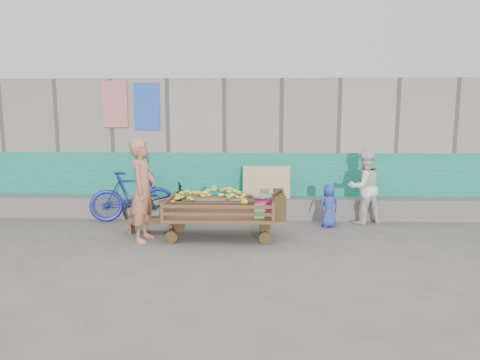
{
  "coord_description": "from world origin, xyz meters",
  "views": [
    {
      "loc": [
        0.09,
        -6.75,
        2.19
      ],
      "look_at": [
        -0.22,
        1.2,
        1.0
      ],
      "focal_mm": 32.0,
      "sensor_mm": 36.0,
      "label": 1
    }
  ],
  "objects_px": {
    "bench": "(152,223)",
    "bicycle_blue": "(133,196)",
    "banana_cart": "(218,204)",
    "child": "(329,206)",
    "woman": "(364,187)",
    "bicycle_dark": "(161,203)",
    "vendor_man": "(143,190)"
  },
  "relations": [
    {
      "from": "bench",
      "to": "bicycle_dark",
      "type": "bearing_deg",
      "value": 90.34
    },
    {
      "from": "bench",
      "to": "child",
      "type": "bearing_deg",
      "value": 9.31
    },
    {
      "from": "bicycle_blue",
      "to": "vendor_man",
      "type": "bearing_deg",
      "value": -177.32
    },
    {
      "from": "bicycle_blue",
      "to": "bench",
      "type": "bearing_deg",
      "value": -167.39
    },
    {
      "from": "child",
      "to": "banana_cart",
      "type": "bearing_deg",
      "value": 0.49
    },
    {
      "from": "banana_cart",
      "to": "woman",
      "type": "relative_size",
      "value": 1.42
    },
    {
      "from": "bicycle_dark",
      "to": "bench",
      "type": "bearing_deg",
      "value": 165.28
    },
    {
      "from": "child",
      "to": "bicycle_dark",
      "type": "height_order",
      "value": "child"
    },
    {
      "from": "banana_cart",
      "to": "bicycle_blue",
      "type": "relative_size",
      "value": 1.23
    },
    {
      "from": "bicycle_dark",
      "to": "bicycle_blue",
      "type": "bearing_deg",
      "value": 59.74
    },
    {
      "from": "bicycle_dark",
      "to": "bicycle_blue",
      "type": "distance_m",
      "value": 0.67
    },
    {
      "from": "banana_cart",
      "to": "woman",
      "type": "height_order",
      "value": "woman"
    },
    {
      "from": "banana_cart",
      "to": "bench",
      "type": "relative_size",
      "value": 2.22
    },
    {
      "from": "woman",
      "to": "bicycle_blue",
      "type": "bearing_deg",
      "value": -20.21
    },
    {
      "from": "banana_cart",
      "to": "bicycle_blue",
      "type": "height_order",
      "value": "bicycle_blue"
    },
    {
      "from": "bench",
      "to": "vendor_man",
      "type": "xyz_separation_m",
      "value": [
        -0.0,
        -0.51,
        0.73
      ]
    },
    {
      "from": "bicycle_dark",
      "to": "child",
      "type": "bearing_deg",
      "value": -109.31
    },
    {
      "from": "vendor_man",
      "to": "child",
      "type": "distance_m",
      "value": 3.62
    },
    {
      "from": "vendor_man",
      "to": "woman",
      "type": "relative_size",
      "value": 1.2
    },
    {
      "from": "child",
      "to": "bicycle_blue",
      "type": "distance_m",
      "value": 4.09
    },
    {
      "from": "bench",
      "to": "bicycle_blue",
      "type": "xyz_separation_m",
      "value": [
        -0.64,
        0.99,
        0.35
      ]
    },
    {
      "from": "banana_cart",
      "to": "child",
      "type": "relative_size",
      "value": 2.51
    },
    {
      "from": "bicycle_dark",
      "to": "bicycle_blue",
      "type": "height_order",
      "value": "bicycle_blue"
    },
    {
      "from": "bench",
      "to": "bicycle_blue",
      "type": "distance_m",
      "value": 1.23
    },
    {
      "from": "vendor_man",
      "to": "bicycle_blue",
      "type": "distance_m",
      "value": 1.67
    },
    {
      "from": "banana_cart",
      "to": "vendor_man",
      "type": "relative_size",
      "value": 1.18
    },
    {
      "from": "bicycle_dark",
      "to": "bicycle_blue",
      "type": "xyz_separation_m",
      "value": [
        -0.63,
        0.17,
        0.12
      ]
    },
    {
      "from": "woman",
      "to": "bicycle_blue",
      "type": "height_order",
      "value": "woman"
    },
    {
      "from": "banana_cart",
      "to": "vendor_man",
      "type": "distance_m",
      "value": 1.34
    },
    {
      "from": "child",
      "to": "bicycle_blue",
      "type": "bearing_deg",
      "value": -27.4
    },
    {
      "from": "bench",
      "to": "woman",
      "type": "height_order",
      "value": "woman"
    },
    {
      "from": "woman",
      "to": "child",
      "type": "relative_size",
      "value": 1.77
    }
  ]
}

